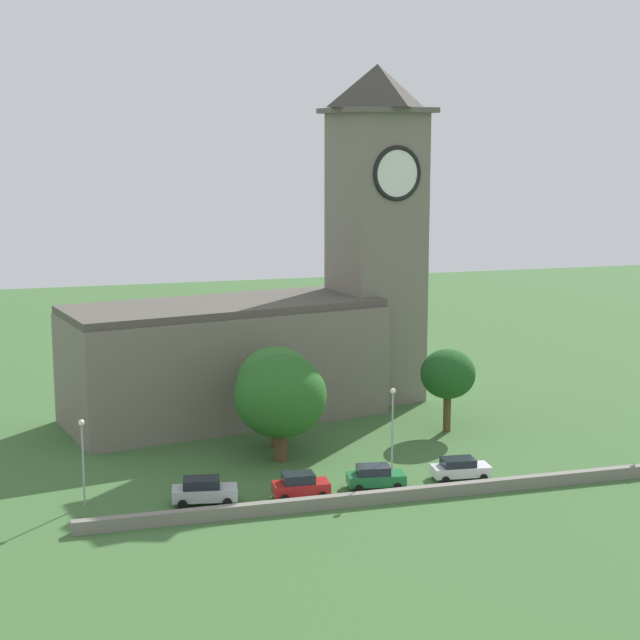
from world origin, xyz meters
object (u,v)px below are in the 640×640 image
object	(u,v)px
car_white	(460,468)
tree_riverside_east	(280,396)
tree_riverside_west	(448,374)
tree_churchyard	(276,382)
streetlamp_west_end	(82,448)
car_red	(300,486)
streetlamp_west_mid	(393,419)
car_green	(375,477)
church	(278,315)
car_silver	(204,491)

from	to	relation	value
car_white	tree_riverside_east	xyz separation A→B (m)	(-12.08, 8.20, 4.54)
tree_riverside_west	tree_churchyard	bearing A→B (deg)	-178.86
streetlamp_west_end	tree_riverside_west	size ratio (longest dim) A/B	0.85
car_red	streetlamp_west_end	size ratio (longest dim) A/B	0.66
tree_riverside_west	car_red	bearing A→B (deg)	-142.38
tree_riverside_west	streetlamp_west_mid	bearing A→B (deg)	-130.04
car_green	tree_riverside_east	world-z (taller)	tree_riverside_east
car_white	tree_riverside_east	world-z (taller)	tree_riverside_east
car_white	streetlamp_west_end	distance (m)	28.25
car_red	tree_riverside_west	xyz separation A→B (m)	(17.03, 13.13, 4.24)
church	tree_riverside_east	world-z (taller)	church
tree_riverside_west	church	bearing A→B (deg)	138.35
car_green	tree_churchyard	bearing A→B (deg)	110.47
church	car_silver	size ratio (longest dim) A/B	7.44
car_red	streetlamp_west_mid	world-z (taller)	streetlamp_west_mid
car_green	tree_riverside_east	xyz separation A→B (m)	(-5.14, 8.43, 4.48)
streetlamp_west_mid	streetlamp_west_end	bearing A→B (deg)	178.66
church	streetlamp_west_end	bearing A→B (deg)	-132.05
church	tree_riverside_west	world-z (taller)	church
car_silver	tree_riverside_east	xyz separation A→B (m)	(7.69, 8.20, 4.40)
car_green	car_silver	bearing A→B (deg)	178.98
car_green	streetlamp_west_end	size ratio (longest dim) A/B	0.71
car_white	streetlamp_west_mid	bearing A→B (deg)	164.00
car_red	car_white	world-z (taller)	car_red
car_green	car_white	bearing A→B (deg)	1.85
church	car_green	world-z (taller)	church
car_white	tree_churchyard	distance (m)	17.35
car_silver	car_white	world-z (taller)	car_silver
car_silver	car_red	distance (m)	6.94
tree_riverside_east	tree_riverside_west	xyz separation A→B (m)	(16.25, 4.16, -0.18)
church	car_white	world-z (taller)	church
church	tree_riverside_east	xyz separation A→B (m)	(-3.61, -15.40, -3.89)
streetlamp_west_end	tree_churchyard	bearing A→B (deg)	31.48
car_green	tree_riverside_east	bearing A→B (deg)	121.41
car_silver	church	bearing A→B (deg)	64.41
streetlamp_west_mid	tree_riverside_east	size ratio (longest dim) A/B	0.82
car_silver	streetlamp_west_end	world-z (taller)	streetlamp_west_end
car_white	streetlamp_west_end	bearing A→B (deg)	175.96
car_green	streetlamp_west_end	world-z (taller)	streetlamp_west_end
car_red	tree_riverside_east	world-z (taller)	tree_riverside_east
car_green	church	bearing A→B (deg)	93.68
church	tree_churchyard	world-z (taller)	church
car_red	car_silver	bearing A→B (deg)	173.68
streetlamp_west_mid	tree_riverside_east	distance (m)	9.80
streetlamp_west_mid	tree_riverside_west	distance (m)	14.28
car_green	streetlamp_west_mid	distance (m)	4.63
tree_riverside_east	church	bearing A→B (deg)	76.79
church	car_red	xyz separation A→B (m)	(-4.40, -24.36, -8.31)
church	car_silver	bearing A→B (deg)	-115.59
car_red	car_green	xyz separation A→B (m)	(5.93, 0.54, -0.06)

